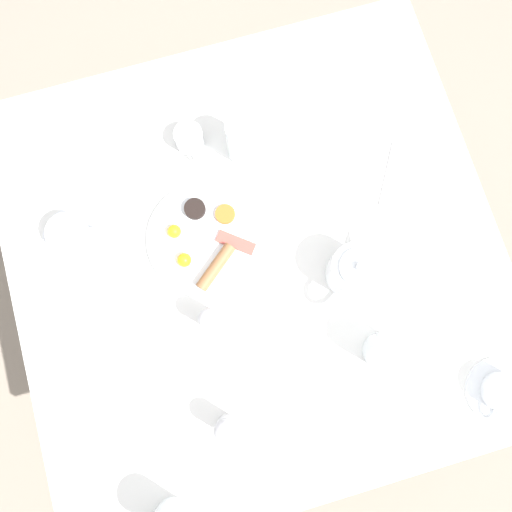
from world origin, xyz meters
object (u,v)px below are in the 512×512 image
Objects in this scene: salt_grinder at (226,429)px; teacup_with_saucer_right at (71,235)px; spoon_for_tea at (96,158)px; water_glass_short at (386,351)px; teacup_with_saucer_left at (504,393)px; creamer_jug at (189,139)px; pepper_grinder at (210,319)px; breakfast_plate at (204,240)px; teapot_near at (353,272)px; fork_by_plate at (389,174)px; knife_by_plate at (307,96)px; wine_glass_spare at (243,139)px.

teacup_with_saucer_right is at bearing -155.48° from salt_grinder.
teacup_with_saucer_right is 0.84× the size of spoon_for_tea.
spoon_for_tea is at bearing -140.66° from water_glass_short.
teacup_with_saucer_left is 1.03m from spoon_for_tea.
teacup_with_saucer_left is 1.22× the size of water_glass_short.
teacup_with_saucer_left is at bearing 33.87° from creamer_jug.
teacup_with_saucer_left is 0.27m from water_glass_short.
breakfast_plate is at bearing 170.06° from pepper_grinder.
teapot_near reaches higher than teacup_with_saucer_left.
teapot_near is at bearing -38.95° from fork_by_plate.
water_glass_short is (-0.15, -0.22, 0.03)m from teacup_with_saucer_left.
creamer_jug reaches higher than knife_by_plate.
teapot_near is at bearing 92.29° from pepper_grinder.
creamer_jug is 0.22m from spoon_for_tea.
teacup_with_saucer_right is at bearing -126.50° from water_glass_short.
breakfast_plate is 3.05× the size of creamer_jug.
creamer_jug is at bearing -154.76° from water_glass_short.
salt_grinder is (0.63, -0.09, 0.03)m from creamer_jug.
pepper_grinder reaches higher than creamer_jug.
fork_by_plate is at bearing 94.27° from breakfast_plate.
spoon_for_tea is (-0.22, -0.64, 0.00)m from fork_by_plate.
teapot_near is 0.44m from knife_by_plate.
creamer_jug is at bearing -82.69° from knife_by_plate.
teacup_with_saucer_left is 1.36× the size of salt_grinder.
teacup_with_saucer_right is 0.73m from fork_by_plate.
teacup_with_saucer_left is at bearing 28.92° from wine_glass_spare.
pepper_grinder reaches higher than breakfast_plate.
salt_grinder reaches higher than fork_by_plate.
fork_by_plate is at bearing 113.79° from pepper_grinder.
teapot_near is at bearing 60.14° from breakfast_plate.
breakfast_plate is 0.33m from teapot_near.
breakfast_plate reaches higher than spoon_for_tea.
teacup_with_saucer_left is 0.53m from fork_by_plate.
wine_glass_spare reaches higher than teacup_with_saucer_left.
spoon_for_tea is (-0.75, -0.71, -0.03)m from teacup_with_saucer_left.
pepper_grinder reaches higher than teacup_with_saucer_right.
spoon_for_tea is at bearing -102.99° from wine_glass_spare.
teapot_near is 0.26m from fork_by_plate.
teacup_with_saucer_left reaches higher than fork_by_plate.
teapot_near is at bearing 48.54° from spoon_for_tea.
salt_grinder is 0.67m from spoon_for_tea.
pepper_grinder is at bearing -66.21° from fork_by_plate.
knife_by_plate is (-0.44, 0.04, -0.05)m from teapot_near.
fork_by_plate is at bearing 158.30° from water_glass_short.
teacup_with_saucer_right is 1.36× the size of salt_grinder.
wine_glass_spare is at bearing -63.76° from knife_by_plate.
water_glass_short is 0.87× the size of wine_glass_spare.
wine_glass_spare reaches higher than creamer_jug.
wine_glass_spare is 0.61m from salt_grinder.
teapot_near is 0.62m from teacup_with_saucer_right.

